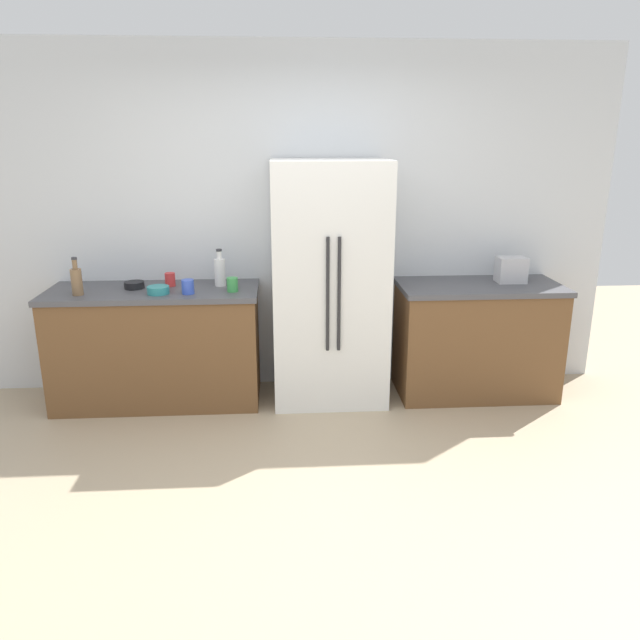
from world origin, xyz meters
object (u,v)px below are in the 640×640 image
Objects in this scene: bowl_a at (134,285)px; bowl_b at (158,290)px; refrigerator at (330,284)px; cup_a at (188,287)px; bottle_a at (77,280)px; cup_b at (232,285)px; bottle_b at (220,271)px; toaster at (511,270)px; cup_c at (170,280)px.

bowl_b reaches higher than bowl_a.
refrigerator is 1.04m from cup_a.
bottle_a reaches higher than bowl_b.
bowl_b is (-0.21, 0.01, -0.02)m from cup_a.
cup_a is 1.01× the size of cup_b.
bottle_b is 1.91× the size of bowl_a.
refrigerator is 17.68× the size of cup_b.
toaster is at bearing -0.90° from bottle_b.
bottle_b is at bearing 119.05° from cup_b.
cup_a is at bearing -56.10° from cup_c.
cup_a is 0.22m from bowl_b.
toaster reaches higher than bowl_b.
bowl_b is at bearing -101.34° from cup_c.
bowl_b is at bearing -0.34° from bottle_a.
bowl_a is (0.36, 0.18, -0.08)m from bottle_a.
refrigerator is 1.41m from toaster.
toaster is 0.78× the size of bottle_b.
bowl_b is (-0.42, -0.22, -0.09)m from bottle_b.
cup_a is 1.03× the size of cup_c.
bottle_a is at bearing -153.82° from bowl_a.
bowl_b is at bearing 176.42° from cup_a.
bottle_b reaches higher than bottle_a.
bottle_a is 0.78m from cup_a.
toaster is (1.41, 0.06, 0.08)m from refrigerator.
bowl_a is at bearing 177.80° from refrigerator.
toaster is 1.49× the size of bowl_a.
cup_c is 0.64× the size of bowl_b.
refrigerator is 11.54× the size of bowl_b.
toaster is 1.38× the size of bowl_b.
cup_c is at bearing 123.90° from cup_a.
cup_c is (-2.61, 0.05, -0.05)m from toaster.
refrigerator is 0.83m from bottle_b.
bottle_a is 0.41m from bowl_a.
cup_b is (1.09, 0.03, -0.05)m from bottle_a.
cup_c is 0.24m from bowl_b.
cup_b is 0.75m from bowl_a.
bowl_a is (-2.87, -0.01, -0.07)m from toaster.
cup_c reaches higher than bowl_b.
bottle_b is 2.79× the size of cup_c.
bowl_b is (-0.05, -0.24, -0.02)m from cup_c.
cup_a is at bearing -175.30° from toaster.
bottle_b is at bearing -1.91° from cup_c.
cup_a is at bearing -3.58° from bowl_b.
refrigerator reaches higher than bowl_b.
cup_a is at bearing -131.60° from bottle_b.
toaster is 2.14m from cup_b.
cup_c is (-0.38, 0.01, -0.06)m from bottle_b.
bottle_a is 1.86× the size of bowl_a.
cup_c is at bearing 174.66° from refrigerator.
bottle_a is 0.57m from bowl_b.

